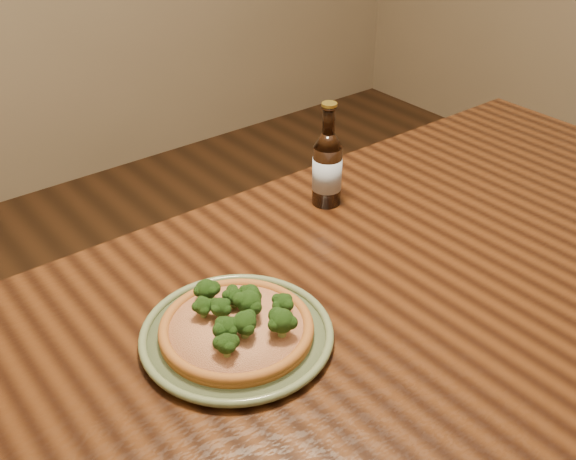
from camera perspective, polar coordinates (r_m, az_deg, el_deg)
table at (r=1.35m, az=11.49°, el=-6.12°), size 1.60×0.90×0.75m
plate at (r=1.10m, az=-4.36°, el=-8.82°), size 0.31×0.31×0.02m
pizza at (r=1.09m, az=-4.31°, el=-8.06°), size 0.25×0.25×0.07m
beer_bottle at (r=1.43m, az=3.34°, el=5.29°), size 0.06×0.06×0.23m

